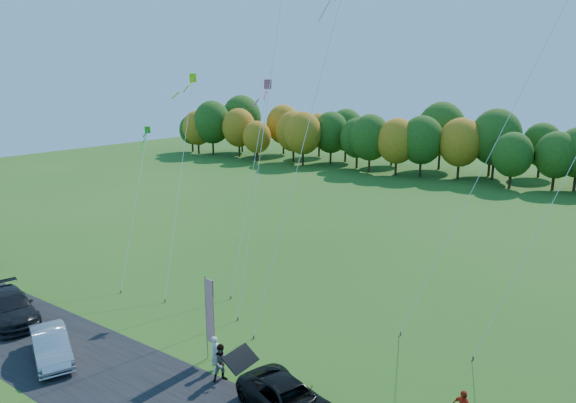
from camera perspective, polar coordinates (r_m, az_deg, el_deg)
The scene contains 16 objects.
ground at distance 26.88m, azimuth -7.70°, elevation -17.18°, with size 160.00×160.00×0.00m, color #1F5215.
asphalt_strip at distance 24.57m, azimuth -14.44°, elevation -20.70°, with size 90.00×6.00×0.01m, color black.
tree_line at distance 74.83m, azimuth 22.06°, elevation 1.83°, with size 116.00×12.00×10.00m, color #1E4711, non-canonical shape.
black_suv at distance 22.71m, azimuth 0.08°, elevation -21.22°, with size 2.35×5.10×1.42m, color black.
silver_sedan at distance 28.97m, azimuth -24.86°, elevation -14.33°, with size 1.58×4.54×1.50m, color #A2A2A6.
dark_truck_a at distance 34.29m, azimuth -28.51°, elevation -10.26°, with size 2.31×5.67×1.65m, color black.
person_tailgate_a at distance 25.83m, azimuth -8.02°, elevation -16.36°, with size 0.63×0.41×1.72m, color silver.
person_tailgate_b at distance 24.96m, azimuth -7.36°, elevation -17.34°, with size 0.88×0.69×1.81m, color gray.
feather_flag at distance 25.82m, azimuth -8.77°, elevation -11.81°, with size 0.58×0.10×4.40m.
kite_delta_blue at distance 32.71m, azimuth -1.50°, elevation 16.69°, with size 4.09×11.92×31.64m.
kite_parafoil_orange at distance 31.70m, azimuth 23.76°, elevation 9.47°, with size 8.40×13.62×24.58m.
kite_delta_red at distance 30.65m, azimuth 3.34°, elevation 13.19°, with size 2.95×11.31×22.17m.
kite_diamond_yellow at distance 35.38m, azimuth -11.92°, elevation 2.26°, with size 4.51×7.71×14.41m.
kite_diamond_green at distance 36.80m, azimuth -16.65°, elevation -0.48°, with size 3.09×5.69×10.64m.
kite_diamond_white at distance 27.65m, azimuth 26.49°, elevation -1.93°, with size 4.83×5.48×14.50m.
kite_diamond_pink at distance 34.23m, azimuth -4.22°, elevation 1.87°, with size 2.17×6.77×14.01m.
Camera 1 is at (15.98, -16.83, 13.56)m, focal length 32.00 mm.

